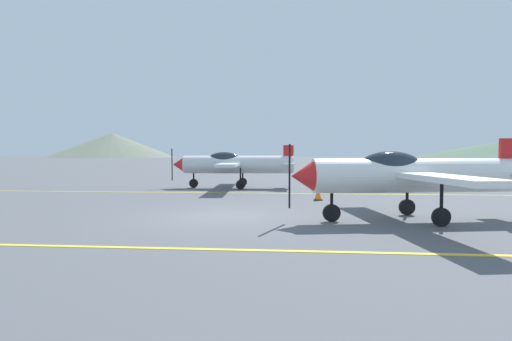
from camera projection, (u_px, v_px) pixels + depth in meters
ground_plane at (224, 216)px, 12.88m from camera, size 400.00×400.00×0.00m
apron_line_near at (188, 249)px, 8.49m from camera, size 80.00×0.16×0.01m
apron_line_far at (249, 193)px, 20.22m from camera, size 80.00×0.16×0.01m
airplane_near at (408, 174)px, 12.02m from camera, size 7.18×8.21×2.46m
airplane_mid at (234, 164)px, 23.32m from camera, size 7.13×8.20×2.46m
traffic_cone_front at (318, 193)px, 17.27m from camera, size 0.36×0.36×0.59m
hill_left at (112, 145)px, 176.66m from camera, size 54.39×54.39×10.60m
hill_centerleft at (511, 149)px, 135.80m from camera, size 68.58×68.58×6.53m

